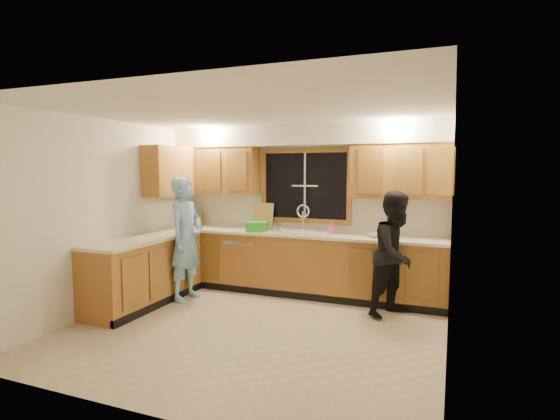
# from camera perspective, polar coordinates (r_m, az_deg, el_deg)

# --- Properties ---
(floor) EXTENTS (4.20, 4.20, 0.00)m
(floor) POSITION_cam_1_polar(r_m,az_deg,el_deg) (5.25, -3.57, -15.30)
(floor) COLOR #C3AF96
(floor) RESTS_ON ground
(ceiling) EXTENTS (4.20, 4.20, 0.00)m
(ceiling) POSITION_cam_1_polar(r_m,az_deg,el_deg) (4.96, -3.74, 12.85)
(ceiling) COLOR white
(wall_back) EXTENTS (4.20, 0.00, 4.20)m
(wall_back) POSITION_cam_1_polar(r_m,az_deg,el_deg) (6.71, 3.31, 0.19)
(wall_back) COLOR silver
(wall_back) RESTS_ON ground
(wall_left) EXTENTS (0.00, 3.80, 3.80)m
(wall_left) POSITION_cam_1_polar(r_m,az_deg,el_deg) (6.15, -21.63, -0.65)
(wall_left) COLOR silver
(wall_left) RESTS_ON ground
(wall_right) EXTENTS (0.00, 3.80, 3.80)m
(wall_right) POSITION_cam_1_polar(r_m,az_deg,el_deg) (4.48, 21.42, -2.73)
(wall_right) COLOR silver
(wall_right) RESTS_ON ground
(base_cabinets_back) EXTENTS (4.20, 0.60, 0.88)m
(base_cabinets_back) POSITION_cam_1_polar(r_m,az_deg,el_deg) (6.55, 2.43, -7.10)
(base_cabinets_back) COLOR #AA6F31
(base_cabinets_back) RESTS_ON ground
(base_cabinets_left) EXTENTS (0.60, 1.90, 0.88)m
(base_cabinets_left) POSITION_cam_1_polar(r_m,az_deg,el_deg) (6.34, -17.20, -7.76)
(base_cabinets_left) COLOR #AA6F31
(base_cabinets_left) RESTS_ON ground
(countertop_back) EXTENTS (4.20, 0.63, 0.04)m
(countertop_back) POSITION_cam_1_polar(r_m,az_deg,el_deg) (6.46, 2.40, -3.14)
(countertop_back) COLOR #ECE2C6
(countertop_back) RESTS_ON base_cabinets_back
(countertop_left) EXTENTS (0.63, 1.90, 0.04)m
(countertop_left) POSITION_cam_1_polar(r_m,az_deg,el_deg) (6.25, -17.21, -3.66)
(countertop_left) COLOR #ECE2C6
(countertop_left) RESTS_ON base_cabinets_left
(upper_cabinets_left) EXTENTS (1.35, 0.33, 0.75)m
(upper_cabinets_left) POSITION_cam_1_polar(r_m,az_deg,el_deg) (7.12, -8.09, 5.07)
(upper_cabinets_left) COLOR #AA6F31
(upper_cabinets_left) RESTS_ON wall_back
(upper_cabinets_right) EXTENTS (1.35, 0.33, 0.75)m
(upper_cabinets_right) POSITION_cam_1_polar(r_m,az_deg,el_deg) (6.22, 15.45, 4.91)
(upper_cabinets_right) COLOR #AA6F31
(upper_cabinets_right) RESTS_ON wall_back
(upper_cabinets_return) EXTENTS (0.33, 0.90, 0.75)m
(upper_cabinets_return) POSITION_cam_1_polar(r_m,az_deg,el_deg) (6.88, -14.36, 4.95)
(upper_cabinets_return) COLOR #AA6F31
(upper_cabinets_return) RESTS_ON wall_left
(soffit) EXTENTS (4.20, 0.35, 0.30)m
(soffit) POSITION_cam_1_polar(r_m,az_deg,el_deg) (6.54, 2.87, 9.71)
(soffit) COLOR silver
(soffit) RESTS_ON wall_back
(window_frame) EXTENTS (1.44, 0.03, 1.14)m
(window_frame) POSITION_cam_1_polar(r_m,az_deg,el_deg) (6.68, 3.30, 3.17)
(window_frame) COLOR black
(window_frame) RESTS_ON wall_back
(sink) EXTENTS (0.86, 0.52, 0.57)m
(sink) POSITION_cam_1_polar(r_m,az_deg,el_deg) (6.48, 2.46, -3.42)
(sink) COLOR white
(sink) RESTS_ON countertop_back
(dishwasher) EXTENTS (0.60, 0.56, 0.82)m
(dishwasher) POSITION_cam_1_polar(r_m,az_deg,el_deg) (6.87, -4.35, -6.79)
(dishwasher) COLOR white
(dishwasher) RESTS_ON floor
(stove) EXTENTS (0.58, 0.75, 0.90)m
(stove) POSITION_cam_1_polar(r_m,az_deg,el_deg) (5.92, -20.70, -8.70)
(stove) COLOR white
(stove) RESTS_ON floor
(man) EXTENTS (0.43, 0.64, 1.74)m
(man) POSITION_cam_1_polar(r_m,az_deg,el_deg) (6.32, -12.17, -3.71)
(man) COLOR #78AEE3
(man) RESTS_ON floor
(woman) EXTENTS (0.92, 0.97, 1.58)m
(woman) POSITION_cam_1_polar(r_m,az_deg,el_deg) (5.71, 15.02, -5.55)
(woman) COLOR black
(woman) RESTS_ON floor
(knife_block) EXTENTS (0.16, 0.15, 0.24)m
(knife_block) POSITION_cam_1_polar(r_m,az_deg,el_deg) (7.35, -10.61, -1.08)
(knife_block) COLOR olive
(knife_block) RESTS_ON countertop_back
(cutting_board) EXTENTS (0.31, 0.11, 0.40)m
(cutting_board) POSITION_cam_1_polar(r_m,az_deg,el_deg) (6.88, -2.09, -0.75)
(cutting_board) COLOR #DAB770
(cutting_board) RESTS_ON countertop_back
(dish_crate) EXTENTS (0.37, 0.35, 0.14)m
(dish_crate) POSITION_cam_1_polar(r_m,az_deg,el_deg) (6.59, -2.97, -2.17)
(dish_crate) COLOR green
(dish_crate) RESTS_ON countertop_back
(soap_bottle) EXTENTS (0.11, 0.11, 0.19)m
(soap_bottle) POSITION_cam_1_polar(r_m,az_deg,el_deg) (6.37, 6.77, -2.25)
(soap_bottle) COLOR pink
(soap_bottle) RESTS_ON countertop_back
(bowl) EXTENTS (0.28, 0.28, 0.06)m
(bowl) POSITION_cam_1_polar(r_m,az_deg,el_deg) (6.15, 12.51, -3.23)
(bowl) COLOR silver
(bowl) RESTS_ON countertop_back
(can_left) EXTENTS (0.09, 0.09, 0.13)m
(can_left) POSITION_cam_1_polar(r_m,az_deg,el_deg) (6.39, -0.05, -2.47)
(can_left) COLOR beige
(can_left) RESTS_ON countertop_back
(can_right) EXTENTS (0.08, 0.08, 0.12)m
(can_right) POSITION_cam_1_polar(r_m,az_deg,el_deg) (6.40, -0.81, -2.48)
(can_right) COLOR beige
(can_right) RESTS_ON countertop_back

